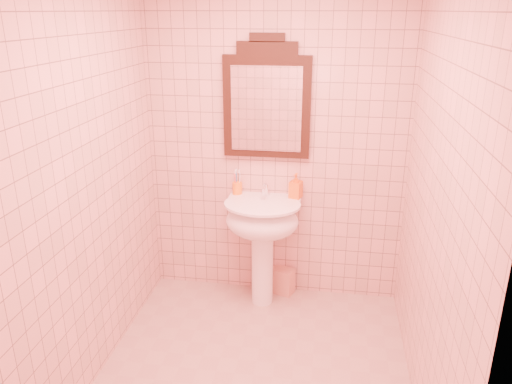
% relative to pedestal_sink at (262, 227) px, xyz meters
% --- Properties ---
extents(floor, '(2.20, 2.20, 0.00)m').
position_rel_pedestal_sink_xyz_m(floor, '(0.07, -0.87, -0.66)').
color(floor, tan).
rests_on(floor, ground).
extents(back_wall, '(2.00, 0.02, 2.50)m').
position_rel_pedestal_sink_xyz_m(back_wall, '(0.07, 0.23, 0.59)').
color(back_wall, tan).
rests_on(back_wall, floor).
extents(pedestal_sink, '(0.58, 0.58, 0.86)m').
position_rel_pedestal_sink_xyz_m(pedestal_sink, '(0.00, 0.00, 0.00)').
color(pedestal_sink, white).
rests_on(pedestal_sink, floor).
extents(faucet, '(0.04, 0.16, 0.11)m').
position_rel_pedestal_sink_xyz_m(faucet, '(0.00, 0.14, 0.26)').
color(faucet, white).
rests_on(faucet, pedestal_sink).
extents(mirror, '(0.65, 0.06, 0.91)m').
position_rel_pedestal_sink_xyz_m(mirror, '(0.00, 0.20, 0.93)').
color(mirror, black).
rests_on(mirror, back_wall).
extents(toothbrush_cup, '(0.08, 0.08, 0.18)m').
position_rel_pedestal_sink_xyz_m(toothbrush_cup, '(-0.22, 0.16, 0.25)').
color(toothbrush_cup, orange).
rests_on(toothbrush_cup, pedestal_sink).
extents(soap_dispenser, '(0.11, 0.11, 0.20)m').
position_rel_pedestal_sink_xyz_m(soap_dispenser, '(0.24, 0.15, 0.30)').
color(soap_dispenser, orange).
rests_on(soap_dispenser, pedestal_sink).
extents(towel, '(0.21, 0.17, 0.22)m').
position_rel_pedestal_sink_xyz_m(towel, '(0.15, 0.17, -0.55)').
color(towel, '#EAB18A').
rests_on(towel, floor).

